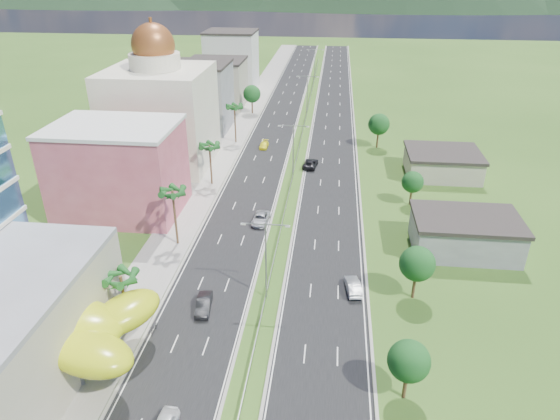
% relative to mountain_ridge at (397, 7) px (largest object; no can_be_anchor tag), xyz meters
% --- Properties ---
extents(ground, '(500.00, 500.00, 0.00)m').
position_rel_mountain_ridge_xyz_m(ground, '(-60.00, -450.00, 0.00)').
color(ground, '#2D5119').
rests_on(ground, ground).
extents(road_left, '(11.00, 260.00, 0.04)m').
position_rel_mountain_ridge_xyz_m(road_left, '(-67.50, -360.00, 0.02)').
color(road_left, black).
rests_on(road_left, ground).
extents(road_right, '(11.00, 260.00, 0.04)m').
position_rel_mountain_ridge_xyz_m(road_right, '(-52.50, -360.00, 0.02)').
color(road_right, black).
rests_on(road_right, ground).
extents(sidewalk_left, '(7.00, 260.00, 0.12)m').
position_rel_mountain_ridge_xyz_m(sidewalk_left, '(-77.00, -360.00, 0.06)').
color(sidewalk_left, gray).
rests_on(sidewalk_left, ground).
extents(median_guardrail, '(0.10, 216.06, 0.76)m').
position_rel_mountain_ridge_xyz_m(median_guardrail, '(-60.00, -378.01, 0.62)').
color(median_guardrail, gray).
rests_on(median_guardrail, ground).
extents(streetlight_median_b, '(6.04, 0.25, 11.00)m').
position_rel_mountain_ridge_xyz_m(streetlight_median_b, '(-60.00, -440.00, 6.75)').
color(streetlight_median_b, gray).
rests_on(streetlight_median_b, ground).
extents(streetlight_median_c, '(6.04, 0.25, 11.00)m').
position_rel_mountain_ridge_xyz_m(streetlight_median_c, '(-60.00, -400.00, 6.75)').
color(streetlight_median_c, gray).
rests_on(streetlight_median_c, ground).
extents(streetlight_median_d, '(6.04, 0.25, 11.00)m').
position_rel_mountain_ridge_xyz_m(streetlight_median_d, '(-60.00, -355.00, 6.75)').
color(streetlight_median_d, gray).
rests_on(streetlight_median_d, ground).
extents(streetlight_median_e, '(6.04, 0.25, 11.00)m').
position_rel_mountain_ridge_xyz_m(streetlight_median_e, '(-60.00, -310.00, 6.75)').
color(streetlight_median_e, gray).
rests_on(streetlight_median_e, ground).
extents(lime_canopy, '(18.00, 15.00, 7.40)m').
position_rel_mountain_ridge_xyz_m(lime_canopy, '(-80.00, -454.00, 4.99)').
color(lime_canopy, '#B1BE12').
rests_on(lime_canopy, ground).
extents(pink_shophouse, '(20.00, 15.00, 15.00)m').
position_rel_mountain_ridge_xyz_m(pink_shophouse, '(-88.00, -418.00, 7.50)').
color(pink_shophouse, '#B74B5A').
rests_on(pink_shophouse, ground).
extents(domed_building, '(20.00, 20.00, 28.70)m').
position_rel_mountain_ridge_xyz_m(domed_building, '(-88.00, -395.00, 11.35)').
color(domed_building, beige).
rests_on(domed_building, ground).
extents(midrise_grey, '(16.00, 15.00, 16.00)m').
position_rel_mountain_ridge_xyz_m(midrise_grey, '(-87.00, -370.00, 8.00)').
color(midrise_grey, slate).
rests_on(midrise_grey, ground).
extents(midrise_beige, '(16.00, 15.00, 13.00)m').
position_rel_mountain_ridge_xyz_m(midrise_beige, '(-87.00, -348.00, 6.50)').
color(midrise_beige, '#A29D86').
rests_on(midrise_beige, ground).
extents(midrise_white, '(16.00, 15.00, 18.00)m').
position_rel_mountain_ridge_xyz_m(midrise_white, '(-87.00, -325.00, 9.00)').
color(midrise_white, silver).
rests_on(midrise_white, ground).
extents(shed_near, '(15.00, 10.00, 5.00)m').
position_rel_mountain_ridge_xyz_m(shed_near, '(-32.00, -425.00, 2.50)').
color(shed_near, slate).
rests_on(shed_near, ground).
extents(shed_far, '(14.00, 12.00, 4.40)m').
position_rel_mountain_ridge_xyz_m(shed_far, '(-30.00, -395.00, 2.20)').
color(shed_far, '#A29D86').
rests_on(shed_far, ground).
extents(palm_tree_b, '(3.60, 3.60, 8.10)m').
position_rel_mountain_ridge_xyz_m(palm_tree_b, '(-75.50, -448.00, 7.06)').
color(palm_tree_b, '#47301C').
rests_on(palm_tree_b, ground).
extents(palm_tree_c, '(3.60, 3.60, 9.60)m').
position_rel_mountain_ridge_xyz_m(palm_tree_c, '(-75.50, -428.00, 8.50)').
color(palm_tree_c, '#47301C').
rests_on(palm_tree_c, ground).
extents(palm_tree_d, '(3.60, 3.60, 8.60)m').
position_rel_mountain_ridge_xyz_m(palm_tree_d, '(-75.50, -405.00, 7.54)').
color(palm_tree_d, '#47301C').
rests_on(palm_tree_d, ground).
extents(palm_tree_e, '(3.60, 3.60, 9.40)m').
position_rel_mountain_ridge_xyz_m(palm_tree_e, '(-75.50, -380.00, 8.31)').
color(palm_tree_e, '#47301C').
rests_on(palm_tree_e, ground).
extents(leafy_tree_lfar, '(4.90, 4.90, 8.05)m').
position_rel_mountain_ridge_xyz_m(leafy_tree_lfar, '(-75.50, -355.00, 5.58)').
color(leafy_tree_lfar, '#47301C').
rests_on(leafy_tree_lfar, ground).
extents(leafy_tree_ra, '(4.20, 4.20, 6.90)m').
position_rel_mountain_ridge_xyz_m(leafy_tree_ra, '(-44.00, -455.00, 4.78)').
color(leafy_tree_ra, '#47301C').
rests_on(leafy_tree_ra, ground).
extents(leafy_tree_rb, '(4.55, 4.55, 7.47)m').
position_rel_mountain_ridge_xyz_m(leafy_tree_rb, '(-41.00, -438.00, 5.18)').
color(leafy_tree_rb, '#47301C').
rests_on(leafy_tree_rb, ground).
extents(leafy_tree_rc, '(3.85, 3.85, 6.33)m').
position_rel_mountain_ridge_xyz_m(leafy_tree_rc, '(-38.00, -410.00, 4.37)').
color(leafy_tree_rc, '#47301C').
rests_on(leafy_tree_rc, ground).
extents(leafy_tree_rd, '(4.90, 4.90, 8.05)m').
position_rel_mountain_ridge_xyz_m(leafy_tree_rd, '(-42.00, -380.00, 5.58)').
color(leafy_tree_rd, '#47301C').
rests_on(leafy_tree_rd, ground).
extents(mountain_ridge, '(860.00, 140.00, 90.00)m').
position_rel_mountain_ridge_xyz_m(mountain_ridge, '(0.00, 0.00, 0.00)').
color(mountain_ridge, black).
rests_on(mountain_ridge, ground).
extents(car_dark_left, '(2.26, 5.11, 1.63)m').
position_rel_mountain_ridge_xyz_m(car_dark_left, '(-67.45, -443.51, 0.86)').
color(car_dark_left, black).
rests_on(car_dark_left, road_left).
extents(car_silver_mid_left, '(2.84, 5.53, 1.49)m').
position_rel_mountain_ridge_xyz_m(car_silver_mid_left, '(-63.68, -419.82, 0.79)').
color(car_silver_mid_left, '#A7A9AF').
rests_on(car_silver_mid_left, road_left).
extents(car_yellow_far_left, '(1.87, 4.56, 1.32)m').
position_rel_mountain_ridge_xyz_m(car_yellow_far_left, '(-68.23, -383.10, 0.70)').
color(car_yellow_far_left, yellow).
rests_on(car_yellow_far_left, road_left).
extents(car_silver_right, '(2.40, 5.08, 1.61)m').
position_rel_mountain_ridge_xyz_m(car_silver_right, '(-48.74, -437.54, 0.84)').
color(car_silver_right, '#B2B3BA').
rests_on(car_silver_right, road_right).
extents(car_dark_far_right, '(3.39, 6.09, 1.61)m').
position_rel_mountain_ridge_xyz_m(car_dark_far_right, '(-56.80, -394.02, 0.85)').
color(car_dark_far_right, black).
rests_on(car_dark_far_right, road_right).
extents(motorcycle, '(0.61, 2.00, 1.28)m').
position_rel_mountain_ridge_xyz_m(motorcycle, '(-72.30, -448.19, 0.68)').
color(motorcycle, black).
rests_on(motorcycle, road_left).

